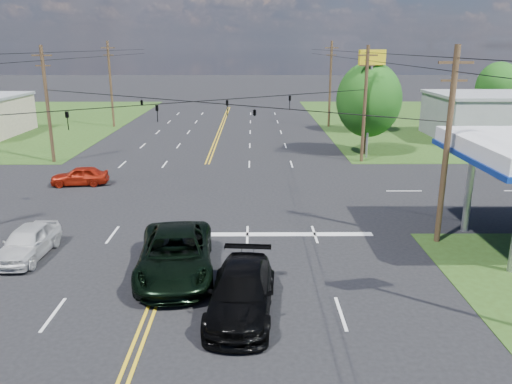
{
  "coord_description": "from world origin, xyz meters",
  "views": [
    {
      "loc": [
        3.79,
        -20.22,
        9.42
      ],
      "look_at": [
        3.96,
        6.0,
        1.72
      ],
      "focal_mm": 35.0,
      "sensor_mm": 36.0,
      "label": 1
    }
  ],
  "objects_px": {
    "tree_right_b": "(367,95)",
    "pickup_dkgreen": "(176,254)",
    "pickup_white": "(28,242)",
    "pole_right_far": "(330,83)",
    "tree_far_r": "(498,87)",
    "pole_nw": "(47,103)",
    "tree_right_a": "(369,100)",
    "pole_ne": "(365,103)",
    "pole_se": "(447,145)",
    "pole_left_far": "(111,83)",
    "suv_black": "(242,292)",
    "retail_ne": "(502,117)"
  },
  "relations": [
    {
      "from": "pole_left_far",
      "to": "tree_right_a",
      "type": "height_order",
      "value": "pole_left_far"
    },
    {
      "from": "pole_right_far",
      "to": "pole_left_far",
      "type": "bearing_deg",
      "value": 180.0
    },
    {
      "from": "pole_right_far",
      "to": "tree_far_r",
      "type": "height_order",
      "value": "pole_right_far"
    },
    {
      "from": "tree_far_r",
      "to": "pickup_dkgreen",
      "type": "distance_m",
      "value": 54.35
    },
    {
      "from": "pole_right_far",
      "to": "suv_black",
      "type": "relative_size",
      "value": 1.78
    },
    {
      "from": "suv_black",
      "to": "pickup_white",
      "type": "xyz_separation_m",
      "value": [
        -9.97,
        5.09,
        -0.07
      ]
    },
    {
      "from": "pole_ne",
      "to": "suv_black",
      "type": "height_order",
      "value": "pole_ne"
    },
    {
      "from": "pole_se",
      "to": "pole_right_far",
      "type": "xyz_separation_m",
      "value": [
        0.0,
        37.0,
        0.25
      ]
    },
    {
      "from": "pole_se",
      "to": "pole_left_far",
      "type": "distance_m",
      "value": 45.22
    },
    {
      "from": "pole_left_far",
      "to": "tree_far_r",
      "type": "relative_size",
      "value": 1.31
    },
    {
      "from": "retail_ne",
      "to": "pole_se",
      "type": "relative_size",
      "value": 1.47
    },
    {
      "from": "pole_right_far",
      "to": "pickup_dkgreen",
      "type": "height_order",
      "value": "pole_right_far"
    },
    {
      "from": "pole_left_far",
      "to": "tree_right_b",
      "type": "height_order",
      "value": "pole_left_far"
    },
    {
      "from": "pole_se",
      "to": "pole_nw",
      "type": "xyz_separation_m",
      "value": [
        -26.0,
        18.0,
        0.0
      ]
    },
    {
      "from": "tree_right_b",
      "to": "tree_far_r",
      "type": "distance_m",
      "value": 18.5
    },
    {
      "from": "pole_right_far",
      "to": "tree_far_r",
      "type": "bearing_deg",
      "value": 5.44
    },
    {
      "from": "pole_ne",
      "to": "tree_right_b",
      "type": "height_order",
      "value": "pole_ne"
    },
    {
      "from": "pole_se",
      "to": "pole_left_far",
      "type": "bearing_deg",
      "value": 125.1
    },
    {
      "from": "pole_se",
      "to": "tree_right_a",
      "type": "height_order",
      "value": "pole_se"
    },
    {
      "from": "pickup_white",
      "to": "pole_nw",
      "type": "bearing_deg",
      "value": 109.57
    },
    {
      "from": "pole_nw",
      "to": "tree_right_a",
      "type": "distance_m",
      "value": 27.17
    },
    {
      "from": "pole_nw",
      "to": "suv_black",
      "type": "relative_size",
      "value": 1.69
    },
    {
      "from": "suv_black",
      "to": "pole_nw",
      "type": "bearing_deg",
      "value": 127.88
    },
    {
      "from": "suv_black",
      "to": "pickup_dkgreen",
      "type": "bearing_deg",
      "value": 136.27
    },
    {
      "from": "pole_left_far",
      "to": "pole_nw",
      "type": "bearing_deg",
      "value": -90.0
    },
    {
      "from": "pole_ne",
      "to": "tree_right_a",
      "type": "relative_size",
      "value": 1.16
    },
    {
      "from": "pole_ne",
      "to": "pickup_white",
      "type": "xyz_separation_m",
      "value": [
        -19.6,
        -19.77,
        -4.17
      ]
    },
    {
      "from": "pole_se",
      "to": "pickup_white",
      "type": "height_order",
      "value": "pole_se"
    },
    {
      "from": "tree_far_r",
      "to": "suv_black",
      "type": "distance_m",
      "value": 55.28
    },
    {
      "from": "pole_left_far",
      "to": "tree_far_r",
      "type": "height_order",
      "value": "pole_left_far"
    },
    {
      "from": "tree_right_b",
      "to": "pickup_dkgreen",
      "type": "relative_size",
      "value": 1.06
    },
    {
      "from": "pole_se",
      "to": "pole_right_far",
      "type": "distance_m",
      "value": 37.0
    },
    {
      "from": "tree_right_b",
      "to": "tree_far_r",
      "type": "relative_size",
      "value": 0.93
    },
    {
      "from": "pole_nw",
      "to": "pickup_dkgreen",
      "type": "relative_size",
      "value": 1.42
    },
    {
      "from": "retail_ne",
      "to": "tree_far_r",
      "type": "distance_m",
      "value": 11.02
    },
    {
      "from": "tree_right_a",
      "to": "pickup_dkgreen",
      "type": "distance_m",
      "value": 28.38
    },
    {
      "from": "pole_nw",
      "to": "tree_far_r",
      "type": "height_order",
      "value": "pole_nw"
    },
    {
      "from": "pole_left_far",
      "to": "pole_right_far",
      "type": "xyz_separation_m",
      "value": [
        26.0,
        0.0,
        0.0
      ]
    },
    {
      "from": "pole_ne",
      "to": "pole_right_far",
      "type": "xyz_separation_m",
      "value": [
        0.0,
        19.0,
        0.25
      ]
    },
    {
      "from": "pole_right_far",
      "to": "suv_black",
      "type": "height_order",
      "value": "pole_right_far"
    },
    {
      "from": "pole_nw",
      "to": "pole_left_far",
      "type": "height_order",
      "value": "pole_left_far"
    },
    {
      "from": "pole_ne",
      "to": "tree_far_r",
      "type": "xyz_separation_m",
      "value": [
        21.0,
        21.0,
        -0.37
      ]
    },
    {
      "from": "pole_ne",
      "to": "tree_right_a",
      "type": "xyz_separation_m",
      "value": [
        1.0,
        3.0,
        -0.05
      ]
    },
    {
      "from": "tree_right_a",
      "to": "tree_far_r",
      "type": "bearing_deg",
      "value": 41.99
    },
    {
      "from": "pole_nw",
      "to": "suv_black",
      "type": "distance_m",
      "value": 30.05
    },
    {
      "from": "pole_nw",
      "to": "suv_black",
      "type": "xyz_separation_m",
      "value": [
        16.37,
        -24.86,
        -4.1
      ]
    },
    {
      "from": "pole_se",
      "to": "tree_far_r",
      "type": "xyz_separation_m",
      "value": [
        21.0,
        39.0,
        -0.37
      ]
    },
    {
      "from": "retail_ne",
      "to": "tree_right_a",
      "type": "distance_m",
      "value": 18.09
    },
    {
      "from": "suv_black",
      "to": "pole_ne",
      "type": "bearing_deg",
      "value": 73.35
    },
    {
      "from": "tree_right_b",
      "to": "pickup_white",
      "type": "relative_size",
      "value": 1.63
    }
  ]
}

